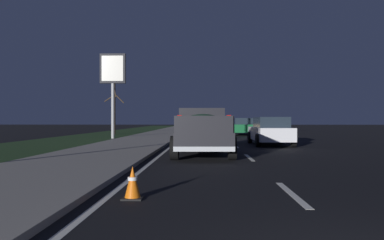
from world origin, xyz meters
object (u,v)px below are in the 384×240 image
(sedan_green, at_px, (243,126))
(traffic_cone_near, at_px, (133,183))
(sedan_white, at_px, (270,131))
(gas_price_sign, at_px, (113,75))
(bare_tree_far, at_px, (114,107))
(pickup_truck, at_px, (202,130))
(sedan_tan, at_px, (205,126))

(sedan_green, bearing_deg, traffic_cone_near, 170.03)
(sedan_white, distance_m, gas_price_sign, 12.96)
(bare_tree_far, bearing_deg, pickup_truck, -156.98)
(pickup_truck, xyz_separation_m, bare_tree_far, (20.27, 8.61, 1.67))
(sedan_tan, relative_size, traffic_cone_near, 7.67)
(gas_price_sign, bearing_deg, pickup_truck, -151.35)
(sedan_green, bearing_deg, bare_tree_far, 82.87)
(sedan_tan, relative_size, bare_tree_far, 0.87)
(gas_price_sign, xyz_separation_m, traffic_cone_near, (-20.40, -5.54, -4.41))
(sedan_green, height_order, gas_price_sign, gas_price_sign)
(sedan_white, height_order, gas_price_sign, gas_price_sign)
(pickup_truck, relative_size, gas_price_sign, 0.87)
(pickup_truck, xyz_separation_m, sedan_tan, (20.05, -0.12, -0.20))
(pickup_truck, height_order, gas_price_sign, gas_price_sign)
(pickup_truck, height_order, traffic_cone_near, pickup_truck)
(pickup_truck, bearing_deg, sedan_white, -33.33)
(sedan_tan, xyz_separation_m, gas_price_sign, (-7.77, 6.83, 3.91))
(sedan_white, bearing_deg, sedan_green, 0.67)
(sedan_tan, bearing_deg, traffic_cone_near, 177.38)
(sedan_green, height_order, traffic_cone_near, sedan_green)
(sedan_white, bearing_deg, gas_price_sign, 57.50)
(gas_price_sign, bearing_deg, sedan_white, -122.50)
(sedan_green, xyz_separation_m, sedan_white, (-13.11, -0.15, 0.00))
(pickup_truck, bearing_deg, sedan_green, -10.74)
(sedan_green, relative_size, traffic_cone_near, 7.60)
(pickup_truck, xyz_separation_m, traffic_cone_near, (-8.12, 1.17, -0.70))
(pickup_truck, height_order, sedan_white, pickup_truck)
(sedan_green, bearing_deg, pickup_truck, 169.26)
(gas_price_sign, height_order, bare_tree_far, gas_price_sign)
(sedan_tan, relative_size, sedan_white, 1.00)
(gas_price_sign, bearing_deg, traffic_cone_near, -164.80)
(pickup_truck, relative_size, sedan_green, 1.24)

